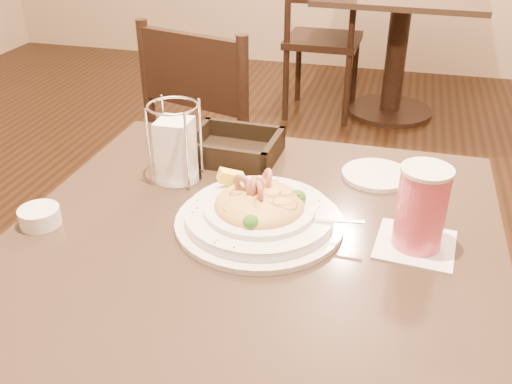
% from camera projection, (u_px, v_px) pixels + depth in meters
% --- Properties ---
extents(main_table, '(0.90, 0.90, 0.73)m').
position_uv_depth(main_table, '(253.00, 329.00, 1.17)').
color(main_table, black).
rests_on(main_table, ground).
extents(background_table, '(0.94, 0.94, 0.73)m').
position_uv_depth(background_table, '(399.00, 32.00, 3.32)').
color(background_table, black).
rests_on(background_table, ground).
extents(dining_chair_near, '(0.52, 0.52, 0.93)m').
position_uv_depth(dining_chair_near, '(219.00, 148.00, 1.94)').
color(dining_chair_near, black).
rests_on(dining_chair_near, ground).
extents(dining_chair_far, '(0.43, 0.43, 0.93)m').
position_uv_depth(dining_chair_far, '(322.00, 34.00, 3.29)').
color(dining_chair_far, black).
rests_on(dining_chair_far, ground).
extents(pasta_bowl, '(0.35, 0.32, 0.10)m').
position_uv_depth(pasta_bowl, '(259.00, 212.00, 1.07)').
color(pasta_bowl, white).
rests_on(pasta_bowl, main_table).
extents(drink_glass, '(0.15, 0.15, 0.15)m').
position_uv_depth(drink_glass, '(421.00, 209.00, 0.98)').
color(drink_glass, white).
rests_on(drink_glass, main_table).
extents(bread_basket, '(0.21, 0.17, 0.06)m').
position_uv_depth(bread_basket, '(234.00, 149.00, 1.33)').
color(bread_basket, black).
rests_on(bread_basket, main_table).
extents(napkin_caddy, '(0.11, 0.11, 0.17)m').
position_uv_depth(napkin_caddy, '(176.00, 148.00, 1.21)').
color(napkin_caddy, silver).
rests_on(napkin_caddy, main_table).
extents(side_plate, '(0.15, 0.15, 0.01)m').
position_uv_depth(side_plate, '(376.00, 175.00, 1.25)').
color(side_plate, white).
rests_on(side_plate, main_table).
extents(butter_ramekin, '(0.10, 0.10, 0.03)m').
position_uv_depth(butter_ramekin, '(40.00, 216.00, 1.08)').
color(butter_ramekin, white).
rests_on(butter_ramekin, main_table).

